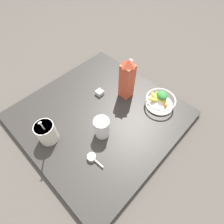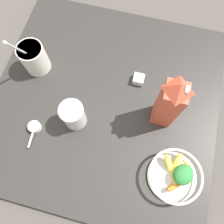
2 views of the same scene
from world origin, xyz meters
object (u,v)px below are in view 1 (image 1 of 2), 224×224
(yogurt_tub, at_px, (46,132))
(drinking_cup, at_px, (102,127))
(milk_carton, at_px, (127,79))
(spice_jar, at_px, (100,93))
(fruit_bowl, at_px, (160,101))

(yogurt_tub, relative_size, drinking_cup, 1.93)
(milk_carton, distance_m, spice_jar, 0.23)
(spice_jar, bearing_deg, milk_carton, -137.72)
(fruit_bowl, distance_m, spice_jar, 0.42)
(yogurt_tub, height_order, spice_jar, yogurt_tub)
(spice_jar, bearing_deg, yogurt_tub, 95.30)
(yogurt_tub, bearing_deg, milk_carton, -99.41)
(drinking_cup, bearing_deg, milk_carton, -72.43)
(yogurt_tub, distance_m, spice_jar, 0.45)
(fruit_bowl, height_order, spice_jar, fruit_bowl)
(milk_carton, height_order, spice_jar, milk_carton)
(fruit_bowl, distance_m, yogurt_tub, 0.73)
(fruit_bowl, xyz_separation_m, drinking_cup, (0.12, 0.42, 0.03))
(spice_jar, bearing_deg, fruit_bowl, -149.46)
(fruit_bowl, xyz_separation_m, milk_carton, (0.22, 0.09, 0.11))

